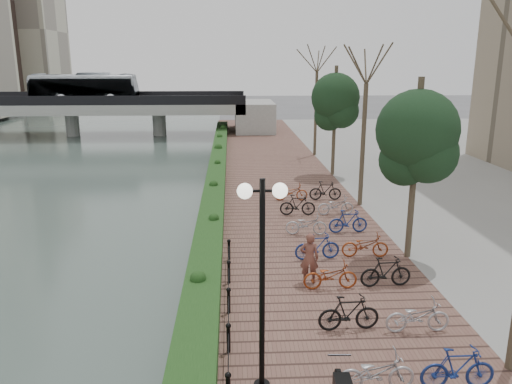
{
  "coord_description": "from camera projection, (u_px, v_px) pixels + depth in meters",
  "views": [
    {
      "loc": [
        1.52,
        -7.99,
        7.45
      ],
      "look_at": [
        2.58,
        12.99,
        2.0
      ],
      "focal_mm": 35.0,
      "sensor_mm": 36.0,
      "label": 1
    }
  ],
  "objects": [
    {
      "name": "promenade",
      "position": [
        278.0,
        202.0,
        26.57
      ],
      "size": [
        8.0,
        75.0,
        0.5
      ],
      "primitive_type": "cube",
      "color": "brown",
      "rests_on": "ground"
    },
    {
      "name": "hedge",
      "position": [
        216.0,
        182.0,
        28.69
      ],
      "size": [
        1.1,
        56.0,
        0.6
      ],
      "primitive_type": "cube",
      "color": "#1A3A15",
      "rests_on": "promenade"
    },
    {
      "name": "chain_fence",
      "position": [
        228.0,
        363.0,
        11.31
      ],
      "size": [
        0.1,
        14.1,
        0.7
      ],
      "color": "black",
      "rests_on": "promenade"
    },
    {
      "name": "lamppost",
      "position": [
        262.0,
        241.0,
        10.16
      ],
      "size": [
        1.02,
        0.32,
        4.74
      ],
      "color": "black",
      "rests_on": "promenade"
    },
    {
      "name": "pedestrian",
      "position": [
        309.0,
        258.0,
        16.08
      ],
      "size": [
        0.68,
        0.51,
        1.69
      ],
      "primitive_type": "imported",
      "rotation": [
        0.0,
        0.0,
        2.96
      ],
      "color": "brown",
      "rests_on": "promenade"
    },
    {
      "name": "bicycle_parking",
      "position": [
        341.0,
        245.0,
        18.25
      ],
      "size": [
        2.4,
        17.32,
        1.0
      ],
      "color": "#A9A8AD",
      "rests_on": "promenade"
    },
    {
      "name": "street_trees",
      "position": [
        383.0,
        154.0,
        21.25
      ],
      "size": [
        3.2,
        37.12,
        6.8
      ],
      "color": "#3E3224",
      "rests_on": "promenade"
    },
    {
      "name": "bridge",
      "position": [
        74.0,
        104.0,
        51.46
      ],
      "size": [
        36.0,
        10.77,
        6.5
      ],
      "color": "gray",
      "rests_on": "ground"
    }
  ]
}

